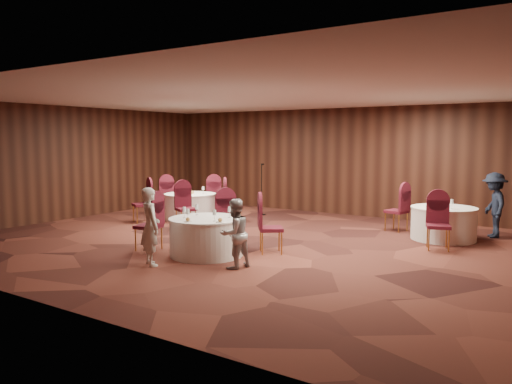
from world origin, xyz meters
The scene contains 15 objects.
ground centered at (0.00, 0.00, 0.00)m, with size 12.00×12.00×0.00m, color black.
room_shell centered at (0.00, 0.00, 1.96)m, with size 12.00×12.00×12.00m.
table_main centered at (0.16, -1.50, 0.38)m, with size 1.46×1.46×0.74m.
table_left centered at (-3.01, 1.68, 0.38)m, with size 1.45×1.45×0.74m.
table_right centered at (3.66, 2.67, 0.38)m, with size 1.44×1.44×0.74m.
chairs_main centered at (-0.13, -0.89, 0.50)m, with size 2.92×2.20×1.00m.
chairs_left centered at (-3.05, 1.66, 0.50)m, with size 3.25×3.07×1.00m.
chairs_right centered at (3.12, 2.34, 0.50)m, with size 2.03×2.27×1.00m.
tabletop_main centered at (0.30, -1.61, 0.84)m, with size 1.07×1.08×0.22m.
tabletop_left centered at (-3.01, 1.68, 0.82)m, with size 0.76×0.73×0.22m.
tabletop_right centered at (3.87, 2.46, 0.90)m, with size 0.08×0.08×0.22m.
mic_stand centered at (-1.80, 3.55, 0.45)m, with size 0.24×0.24×1.55m.
woman_a centered at (-0.19, -2.66, 0.71)m, with size 0.51×0.34×1.41m, color silver.
woman_b centered at (1.19, -1.99, 0.62)m, with size 0.60×0.47×1.23m, color #A7A6AB.
man_c centered at (4.56, 3.57, 0.75)m, with size 0.97×0.56×1.51m, color black.
Camera 1 is at (6.25, -8.97, 2.25)m, focal length 35.00 mm.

